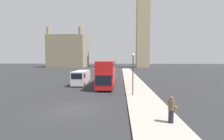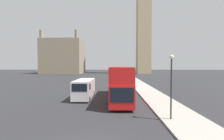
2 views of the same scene
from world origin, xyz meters
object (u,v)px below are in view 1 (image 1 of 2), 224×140
at_px(clock_tower, 143,3).
at_px(street_lamp, 133,67).
at_px(pedestrian, 171,110).
at_px(red_double_decker_bus, 107,72).
at_px(white_van, 81,77).

bearing_deg(clock_tower, street_lamp, -99.03).
height_order(clock_tower, pedestrian, clock_tower).
bearing_deg(red_double_decker_bus, pedestrian, -69.35).
distance_m(clock_tower, street_lamp, 76.85).
bearing_deg(pedestrian, street_lamp, 104.24).
bearing_deg(pedestrian, white_van, 123.59).
relative_size(red_double_decker_bus, white_van, 2.01).
relative_size(white_van, pedestrian, 3.10).
bearing_deg(street_lamp, pedestrian, -75.76).
bearing_deg(clock_tower, pedestrian, -96.67).
xyz_separation_m(clock_tower, pedestrian, (-8.97, -76.66, -34.79)).
bearing_deg(white_van, street_lamp, -43.08).
height_order(red_double_decker_bus, street_lamp, street_lamp).
relative_size(red_double_decker_bus, pedestrian, 6.23).
bearing_deg(street_lamp, clock_tower, 80.97).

